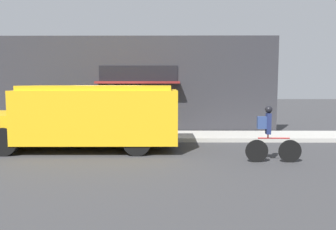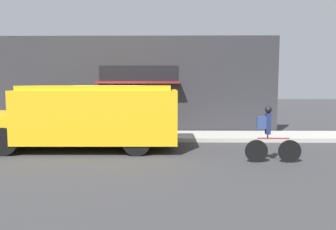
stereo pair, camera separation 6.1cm
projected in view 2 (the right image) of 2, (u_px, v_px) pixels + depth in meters
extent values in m
plane|color=#38383A|center=(111.00, 142.00, 12.86)|extent=(70.00, 70.00, 0.00)
cube|color=#ADAAA3|center=(116.00, 136.00, 13.89)|extent=(28.00, 2.08, 0.16)
cube|color=#2D2D33|center=(119.00, 85.00, 14.86)|extent=(14.34, 0.18, 4.42)
cube|color=black|center=(139.00, 74.00, 14.69)|extent=(3.54, 0.05, 0.72)
cube|color=maroon|center=(138.00, 82.00, 14.43)|extent=(3.71, 0.65, 0.10)
cube|color=yellow|center=(100.00, 115.00, 11.40)|extent=(5.38, 2.42, 1.76)
cube|color=yellow|center=(2.00, 127.00, 11.44)|extent=(1.52, 2.18, 0.97)
cube|color=yellow|center=(99.00, 88.00, 11.31)|extent=(4.95, 2.22, 0.15)
cube|color=red|center=(70.00, 109.00, 12.81)|extent=(0.03, 0.44, 0.44)
cylinder|color=black|center=(31.00, 132.00, 12.49)|extent=(0.92, 0.27, 0.91)
cylinder|color=black|center=(4.00, 141.00, 10.46)|extent=(0.92, 0.27, 0.91)
cylinder|color=black|center=(142.00, 132.00, 12.49)|extent=(0.92, 0.27, 0.91)
cylinder|color=black|center=(137.00, 141.00, 10.46)|extent=(0.92, 0.27, 0.91)
cylinder|color=black|center=(290.00, 151.00, 9.55)|extent=(0.67, 0.05, 0.67)
cylinder|color=black|center=(256.00, 151.00, 9.58)|extent=(0.67, 0.05, 0.67)
cylinder|color=red|center=(273.00, 138.00, 9.53)|extent=(0.92, 0.05, 0.04)
cylinder|color=red|center=(268.00, 136.00, 9.53)|extent=(0.04, 0.04, 0.12)
cube|color=navy|center=(268.00, 124.00, 9.49)|extent=(0.12, 0.20, 0.61)
sphere|color=black|center=(268.00, 109.00, 9.45)|extent=(0.21, 0.21, 0.21)
cube|color=navy|center=(261.00, 123.00, 9.49)|extent=(0.26, 0.14, 0.36)
cylinder|color=#2D5138|center=(135.00, 123.00, 14.29)|extent=(0.57, 0.57, 0.87)
cylinder|color=black|center=(134.00, 112.00, 14.25)|extent=(0.58, 0.58, 0.04)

